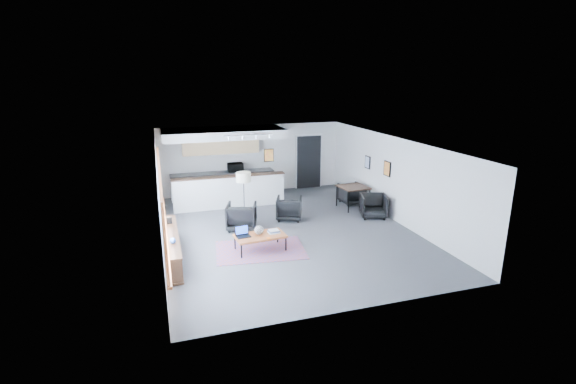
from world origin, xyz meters
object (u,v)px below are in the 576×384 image
object	(u,v)px
armchair_left	(241,215)
dining_table	(353,188)
coffee_table	(260,236)
armchair_right	(289,207)
floor_lamp	(243,179)
microwave	(235,166)
dining_chair_far	(351,194)
book_stack	(274,231)
dining_chair_near	(373,207)
laptop	(243,233)
ceramic_pot	(259,230)

from	to	relation	value
armchair_left	dining_table	xyz separation A→B (m)	(4.04, 0.84, 0.27)
coffee_table	armchair_right	xyz separation A→B (m)	(1.46, 2.10, 0.01)
floor_lamp	dining_table	world-z (taller)	floor_lamp
microwave	dining_chair_far	bearing A→B (deg)	-30.59
book_stack	floor_lamp	world-z (taller)	floor_lamp
dining_chair_near	microwave	world-z (taller)	microwave
book_stack	dining_table	world-z (taller)	dining_table
laptop	dining_chair_near	bearing A→B (deg)	9.88
dining_table	ceramic_pot	bearing A→B (deg)	-147.68
coffee_table	floor_lamp	bearing A→B (deg)	83.15
floor_lamp	dining_chair_far	world-z (taller)	floor_lamp
dining_chair_near	dining_chair_far	size ratio (longest dim) A/B	1.04
armchair_left	microwave	bearing A→B (deg)	-80.25
laptop	microwave	bearing A→B (deg)	74.20
coffee_table	armchair_right	distance (m)	2.56
dining_chair_near	dining_chair_far	bearing A→B (deg)	108.31
floor_lamp	microwave	bearing A→B (deg)	84.34
ceramic_pot	floor_lamp	distance (m)	2.44
dining_table	dining_chair_far	bearing A→B (deg)	68.95
floor_lamp	dining_table	distance (m)	3.88
armchair_left	microwave	xyz separation A→B (m)	(0.52, 3.61, 0.69)
armchair_right	dining_table	world-z (taller)	armchair_right
armchair_left	armchair_right	xyz separation A→B (m)	(1.61, 0.41, -0.03)
armchair_left	dining_table	size ratio (longest dim) A/B	0.88
armchair_left	dining_chair_near	size ratio (longest dim) A/B	1.24
coffee_table	dining_chair_far	bearing A→B (deg)	31.65
floor_lamp	ceramic_pot	bearing A→B (deg)	-92.26
armchair_right	microwave	bearing A→B (deg)	-49.35
coffee_table	dining_chair_far	distance (m)	5.10
ceramic_pot	floor_lamp	world-z (taller)	floor_lamp
armchair_left	microwave	distance (m)	3.71
ceramic_pot	armchair_left	distance (m)	1.64
laptop	microwave	size ratio (longest dim) A/B	0.68
book_stack	dining_chair_far	distance (m)	4.77
laptop	dining_table	xyz separation A→B (m)	(4.34, 2.44, 0.20)
armchair_left	dining_table	bearing A→B (deg)	-150.33
ceramic_pot	armchair_left	world-z (taller)	armchair_left
ceramic_pot	book_stack	bearing A→B (deg)	-2.15
book_stack	armchair_right	world-z (taller)	armchair_right
dining_chair_near	dining_chair_far	world-z (taller)	dining_chair_near
laptop	ceramic_pot	size ratio (longest dim) A/B	1.62
armchair_right	dining_table	distance (m)	2.49
dining_table	floor_lamp	bearing A→B (deg)	-177.33
floor_lamp	dining_chair_far	size ratio (longest dim) A/B	2.34
book_stack	armchair_right	xyz separation A→B (m)	(1.08, 2.05, -0.07)
laptop	dining_chair_far	xyz separation A→B (m)	(4.53, 2.95, -0.16)
book_stack	ceramic_pot	bearing A→B (deg)	177.85
dining_table	dining_chair_far	xyz separation A→B (m)	(0.20, 0.51, -0.37)
book_stack	armchair_left	distance (m)	1.73
coffee_table	ceramic_pot	distance (m)	0.16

